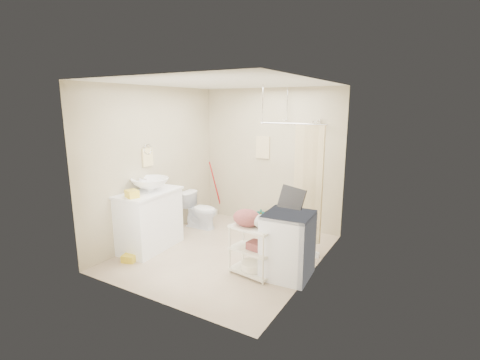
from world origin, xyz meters
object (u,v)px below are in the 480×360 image
object	(u,v)px
toilet	(200,210)
washing_machine	(288,245)
laundry_rack	(253,246)
vanity	(150,220)

from	to	relation	value
toilet	washing_machine	xyz separation A→B (m)	(2.18, -0.96, 0.10)
toilet	washing_machine	world-z (taller)	washing_machine
toilet	laundry_rack	world-z (taller)	laundry_rack
toilet	washing_machine	distance (m)	2.39
washing_machine	laundry_rack	bearing A→B (deg)	-158.57
toilet	laundry_rack	size ratio (longest dim) A/B	0.82
washing_machine	laundry_rack	size ratio (longest dim) A/B	1.07
vanity	toilet	size ratio (longest dim) A/B	1.58
vanity	washing_machine	size ratio (longest dim) A/B	1.21
vanity	laundry_rack	world-z (taller)	vanity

